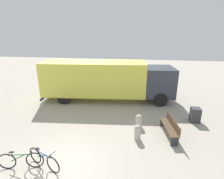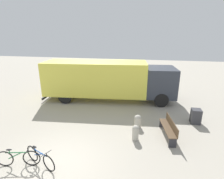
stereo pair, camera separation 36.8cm
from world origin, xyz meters
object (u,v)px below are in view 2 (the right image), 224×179
(utility_box, at_px, (196,116))
(delivery_truck, at_px, (107,79))
(bollard_near_bench, at_px, (135,132))
(park_bench, at_px, (169,127))
(bicycle_middle, at_px, (40,158))
(bicycle_near, at_px, (18,158))
(bollard_far_bench, at_px, (138,121))

(utility_box, bearing_deg, delivery_truck, 154.17)
(utility_box, bearing_deg, bollard_near_bench, -144.41)
(park_bench, distance_m, bicycle_middle, 5.90)
(park_bench, distance_m, bicycle_near, 6.69)
(bicycle_near, relative_size, bollard_far_bench, 2.27)
(utility_box, bearing_deg, bicycle_near, -146.63)
(park_bench, distance_m, bollard_far_bench, 1.67)
(bicycle_middle, xyz_separation_m, utility_box, (6.69, 4.76, 0.06))
(park_bench, relative_size, bicycle_middle, 1.23)
(bollard_far_bench, bearing_deg, bicycle_near, -138.43)
(bollard_near_bench, distance_m, bollard_far_bench, 1.20)
(utility_box, bearing_deg, park_bench, -133.67)
(delivery_truck, bearing_deg, bicycle_middle, -102.68)
(bicycle_near, xyz_separation_m, bollard_far_bench, (4.31, 3.83, 0.03))
(park_bench, xyz_separation_m, utility_box, (1.64, 1.72, -0.08))
(park_bench, relative_size, bollard_near_bench, 2.56)
(park_bench, xyz_separation_m, bollard_far_bench, (-1.55, 0.60, -0.11))
(park_bench, bearing_deg, bollard_near_bench, 101.28)
(bicycle_middle, distance_m, bollard_far_bench, 5.05)
(delivery_truck, height_order, bollard_near_bench, delivery_truck)
(bollard_near_bench, bearing_deg, bollard_far_bench, 87.80)
(park_bench, bearing_deg, bicycle_middle, 111.86)
(park_bench, relative_size, bollard_far_bench, 2.67)
(bollard_near_bench, height_order, bollard_far_bench, bollard_near_bench)
(delivery_truck, relative_size, bicycle_middle, 6.28)
(park_bench, height_order, utility_box, park_bench)
(bollard_far_bench, distance_m, utility_box, 3.38)
(bicycle_middle, bearing_deg, bollard_far_bench, 68.56)
(delivery_truck, height_order, bicycle_middle, delivery_truck)
(bollard_far_bench, bearing_deg, park_bench, -21.19)
(utility_box, bearing_deg, bollard_far_bench, -160.71)
(bicycle_middle, xyz_separation_m, bollard_near_bench, (3.45, 2.45, 0.05))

